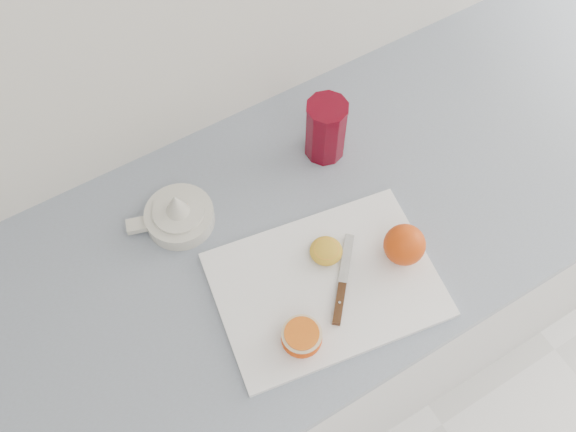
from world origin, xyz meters
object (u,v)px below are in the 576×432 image
Objects in this scene: counter at (273,328)px; citrus_juicer at (178,215)px; red_tumbler at (326,131)px; cutting_board at (326,284)px; half_orange at (302,338)px.

citrus_juicer is at bearing 133.25° from counter.
red_tumbler reaches higher than citrus_juicer.
citrus_juicer is at bearing 122.82° from cutting_board.
cutting_board is 2.87× the size of red_tumbler.
counter is 18.08× the size of red_tumbler.
red_tumbler is (0.16, 0.25, 0.06)m from cutting_board.
citrus_juicer is (-0.12, 0.13, 0.47)m from counter.
half_orange is at bearing -77.88° from citrus_juicer.
cutting_board is 0.30m from citrus_juicer.
cutting_board is at bearing -57.18° from citrus_juicer.
half_orange is at bearing -103.82° from counter.
counter is at bearing -46.75° from citrus_juicer.
red_tumbler is (0.20, 0.13, 0.51)m from counter.
half_orange is at bearing -143.54° from cutting_board.
cutting_board is (0.05, -0.13, 0.45)m from counter.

